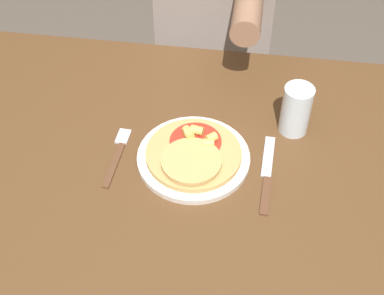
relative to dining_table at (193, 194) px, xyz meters
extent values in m
cube|color=brown|center=(0.00, 0.00, 0.10)|extent=(1.28, 0.83, 0.03)
cylinder|color=brown|center=(-0.58, 0.35, -0.29)|extent=(0.06, 0.06, 0.74)
cylinder|color=silver|center=(0.00, 0.01, 0.12)|extent=(0.25, 0.25, 0.01)
cylinder|color=tan|center=(0.00, 0.01, 0.13)|extent=(0.21, 0.21, 0.01)
cylinder|color=#B22D1E|center=(0.00, 0.04, 0.14)|extent=(0.12, 0.12, 0.00)
cylinder|color=tan|center=(0.00, -0.02, 0.15)|extent=(0.13, 0.13, 0.01)
cylinder|color=#E5BC5B|center=(0.03, 0.04, 0.15)|extent=(0.03, 0.03, 0.02)
cylinder|color=#E5BC5B|center=(0.00, 0.06, 0.15)|extent=(0.03, 0.02, 0.02)
cylinder|color=#E5BC5B|center=(-0.02, 0.05, 0.15)|extent=(0.03, 0.04, 0.02)
cylinder|color=#E5BC5B|center=(-0.01, 0.06, 0.15)|extent=(0.04, 0.03, 0.02)
cylinder|color=#E5BC5B|center=(0.03, 0.03, 0.15)|extent=(0.03, 0.02, 0.02)
cube|color=brown|center=(-0.17, -0.03, 0.12)|extent=(0.02, 0.13, 0.00)
cube|color=silver|center=(-0.17, 0.06, 0.12)|extent=(0.03, 0.05, 0.00)
cube|color=brown|center=(0.16, -0.07, 0.12)|extent=(0.02, 0.10, 0.00)
cube|color=silver|center=(0.16, 0.04, 0.12)|extent=(0.03, 0.12, 0.00)
cylinder|color=silver|center=(0.21, 0.14, 0.17)|extent=(0.07, 0.07, 0.12)
cylinder|color=#2D2D38|center=(-0.10, 0.65, -0.40)|extent=(0.11, 0.11, 0.52)
cylinder|color=#2D2D38|center=(0.06, 0.65, -0.40)|extent=(0.11, 0.11, 0.52)
camera|label=1|loc=(0.11, -0.77, 1.00)|focal=50.00mm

